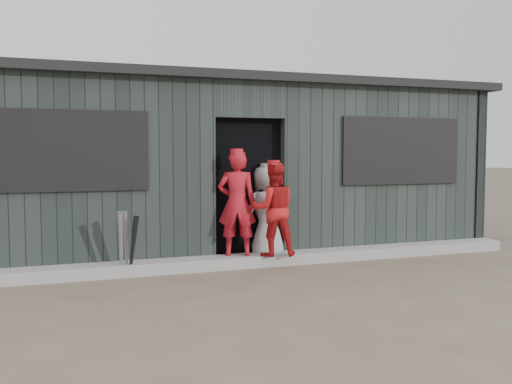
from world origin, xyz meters
name	(u,v)px	position (x,y,z in m)	size (l,w,h in m)	color
ground	(314,298)	(0.00, 0.00, 0.00)	(80.00, 80.00, 0.00)	brown
curb	(255,260)	(0.00, 1.82, 0.07)	(8.00, 0.36, 0.15)	gray
bat_left	(126,243)	(-1.73, 1.73, 0.41)	(0.07, 0.07, 0.83)	gray
bat_mid	(121,244)	(-1.80, 1.65, 0.42)	(0.07, 0.07, 0.84)	gray
bat_right	(133,246)	(-1.65, 1.64, 0.39)	(0.07, 0.07, 0.79)	black
player_red_left	(237,203)	(-0.25, 1.86, 0.85)	(0.51, 0.34, 1.40)	#B11521
player_red_right	(273,209)	(0.20, 1.67, 0.78)	(0.61, 0.47, 1.25)	#B61618
player_grey_back	(266,213)	(0.25, 2.07, 0.68)	(0.66, 0.43, 1.35)	#A6A6A6
dugout	(220,167)	(0.00, 3.50, 1.29)	(8.30, 3.30, 2.62)	black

